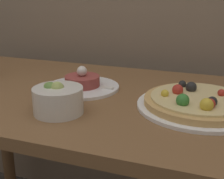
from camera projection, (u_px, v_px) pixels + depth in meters
name	position (u px, v px, depth m)	size (l,w,h in m)	color
dining_table	(104.00, 124.00, 1.04)	(1.47, 0.72, 0.77)	brown
pizza_plate	(199.00, 102.00, 0.89)	(0.35, 0.35, 0.06)	white
tartare_plate	(82.00, 84.00, 1.06)	(0.25, 0.25, 0.08)	white
small_bowl	(58.00, 99.00, 0.85)	(0.14, 0.14, 0.09)	silver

